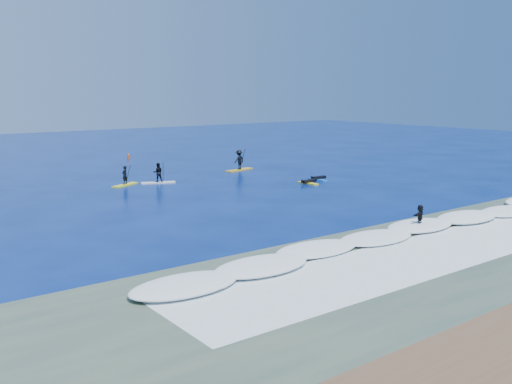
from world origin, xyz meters
TOP-DOWN VIEW (x-y plane):
  - ground at (0.00, 0.00)m, footprint 160.00×160.00m
  - shallow_water at (0.00, -14.00)m, footprint 90.00×13.00m
  - breaking_wave at (0.00, -10.00)m, footprint 40.00×6.00m
  - whitewater at (0.00, -13.00)m, footprint 34.00×5.00m
  - sup_paddler_left at (-6.30, 14.68)m, footprint 2.72×1.86m
  - sup_paddler_center at (-3.53, 14.09)m, footprint 2.93×1.76m
  - sup_paddler_right at (6.57, 16.37)m, footprint 3.45×1.63m
  - prone_paddler_near at (6.57, 6.21)m, footprint 1.64×2.08m
  - prone_paddler_far at (8.57, 7.12)m, footprint 1.67×2.12m
  - wave_surfer at (0.72, -9.70)m, footprint 1.85×0.91m
  - marker_buoy at (1.69, 31.47)m, footprint 0.30×0.30m

SIDE VIEW (x-z plane):
  - ground at x=0.00m, z-range 0.00..0.00m
  - breaking_wave at x=0.00m, z-range -0.15..0.15m
  - whitewater at x=0.00m, z-range -0.01..0.01m
  - shallow_water at x=0.00m, z-range 0.00..0.01m
  - prone_paddler_near at x=6.57m, z-range -0.07..0.36m
  - prone_paddler_far at x=8.57m, z-range -0.07..0.37m
  - marker_buoy at x=1.69m, z-range -0.05..0.67m
  - sup_paddler_left at x=-6.30m, z-range -0.36..1.55m
  - wave_surfer at x=0.72m, z-range 0.10..1.40m
  - sup_paddler_center at x=-3.53m, z-range -0.26..1.76m
  - sup_paddler_right at x=6.57m, z-range -0.26..2.09m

